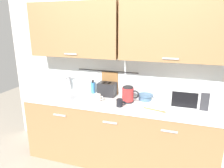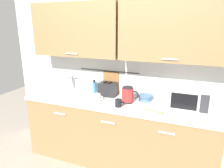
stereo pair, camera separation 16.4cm
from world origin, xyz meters
The scene contains 11 objects.
counter_unit centered at (-0.01, 0.30, 0.46)m, with size 2.53×0.64×0.90m.
back_wall_assembly centered at (0.00, 0.53, 1.52)m, with size 3.70×0.41×2.50m.
sink_faucet centered at (-0.82, 0.53, 1.04)m, with size 0.09×0.17×0.22m.
microwave centered at (0.86, 0.41, 1.04)m, with size 0.46×0.35×0.27m.
electric_kettle centered at (0.14, 0.32, 1.00)m, with size 0.23×0.16×0.21m.
dish_soap_bottle centered at (-0.44, 0.52, 0.99)m, with size 0.06×0.06×0.20m.
mug_near_sink centered at (-0.24, 0.23, 0.95)m, with size 0.12×0.08×0.09m.
mixing_bowl centered at (0.34, 0.46, 0.94)m, with size 0.21×0.21×0.08m.
toaster centered at (-0.20, 0.47, 1.00)m, with size 0.26×0.17×0.19m.
mug_by_kettle centered at (0.08, 0.13, 0.95)m, with size 0.12×0.08×0.09m.
wooden_spoon centered at (0.53, 0.14, 0.91)m, with size 0.27×0.09×0.01m.
Camera 1 is at (0.71, -2.13, 1.86)m, focal length 32.91 mm.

